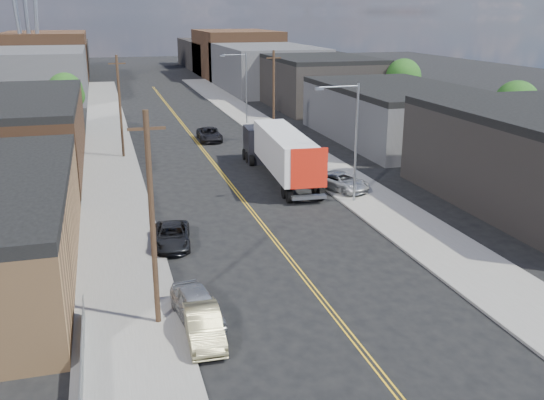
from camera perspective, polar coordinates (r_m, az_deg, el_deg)
ground at (r=77.60m, az=-8.18°, el=6.79°), size 260.00×260.00×0.00m
centerline at (r=63.05m, az=-6.30°, el=4.45°), size 0.32×120.00×0.01m
sidewalk_left at (r=62.25m, az=-14.97°, el=3.86°), size 5.00×140.00×0.15m
sidewalk_right at (r=65.21m, az=1.98°, el=5.04°), size 5.00×140.00×0.15m
warehouse_brown at (r=61.16m, az=-23.18°, el=5.91°), size 12.00×26.00×6.60m
industrial_right_b at (r=70.32m, az=11.61°, el=8.06°), size 14.00×24.00×6.10m
industrial_right_c at (r=93.88m, az=4.33°, el=11.06°), size 14.00×22.00×7.60m
skyline_left_a at (r=111.59m, az=-21.26°, el=11.05°), size 16.00×30.00×8.00m
skyline_right_a at (r=115.10m, az=-0.62°, el=12.35°), size 16.00×30.00×8.00m
skyline_left_b at (r=136.35m, az=-20.45°, el=12.49°), size 16.00×26.00×10.00m
skyline_right_b at (r=139.24m, az=-3.39°, el=13.59°), size 16.00×26.00×10.00m
skyline_left_c at (r=156.36m, az=-19.89°, el=12.48°), size 16.00×40.00×7.00m
skyline_right_c at (r=158.89m, az=-4.99°, el=13.47°), size 16.00×40.00×7.00m
streetlight_near at (r=45.14m, az=7.48°, el=6.19°), size 3.39×0.25×9.00m
streetlight_far at (r=78.17m, az=-2.73°, el=10.97°), size 3.39×0.25×9.00m
utility_pole_left_near at (r=27.20m, az=-11.22°, el=-1.84°), size 1.60×0.26×10.00m
utility_pole_left_far at (r=61.35m, az=-14.11°, el=8.56°), size 1.60×0.26×10.00m
utility_pole_right at (r=66.80m, az=0.16°, el=9.75°), size 1.60×0.26×10.00m
tree_left_far at (r=78.35m, az=-18.82°, el=9.54°), size 4.35×4.20×6.97m
tree_right_near at (r=65.99m, az=22.01°, el=8.18°), size 4.60×4.48×7.44m
tree_right_far at (r=86.06m, az=12.28°, el=11.08°), size 4.85×4.76×7.91m
semi_truck at (r=52.61m, az=0.58°, el=4.74°), size 3.72×16.71×4.34m
car_left_a at (r=28.95m, az=-7.09°, el=-9.82°), size 2.36×4.72×1.54m
car_left_b at (r=27.34m, az=-6.46°, el=-11.66°), size 1.64×4.37×1.42m
car_left_c at (r=37.98m, az=-9.41°, el=-3.35°), size 2.76×5.00×1.32m
car_right_lot_a at (r=49.08m, az=6.57°, el=1.76°), size 4.10×5.59×1.41m
car_right_lot_c at (r=63.03m, az=2.81°, el=5.38°), size 3.20×4.87×1.54m
car_ahead_truck at (r=68.81m, az=-5.91°, el=6.17°), size 2.66×5.40×1.48m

